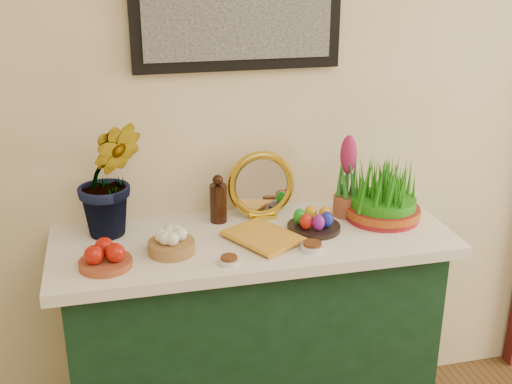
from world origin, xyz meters
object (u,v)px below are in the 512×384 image
at_px(sideboard, 253,346).
at_px(book, 243,244).
at_px(mirror, 261,186).
at_px(hyacinth_green, 108,160).
at_px(wheatgrass_sabzeh, 384,194).

xyz_separation_m(sideboard, book, (-0.06, -0.10, 0.48)).
height_order(mirror, book, mirror).
height_order(hyacinth_green, mirror, hyacinth_green).
xyz_separation_m(book, wheatgrass_sabzeh, (0.56, 0.13, 0.08)).
distance_m(hyacinth_green, wheatgrass_sabzeh, 1.00).
xyz_separation_m(sideboard, hyacinth_green, (-0.47, 0.12, 0.74)).
bearing_deg(mirror, wheatgrass_sabzeh, -16.04).
bearing_deg(book, mirror, 34.48).
height_order(mirror, wheatgrass_sabzeh, mirror).
relative_size(book, wheatgrass_sabzeh, 0.88).
height_order(hyacinth_green, wheatgrass_sabzeh, hyacinth_green).
height_order(sideboard, mirror, mirror).
distance_m(hyacinth_green, mirror, 0.56).
distance_m(mirror, wheatgrass_sabzeh, 0.45).
bearing_deg(hyacinth_green, book, -28.66).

